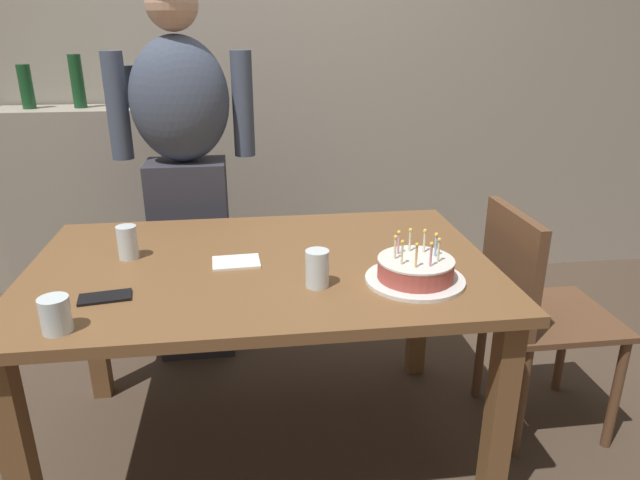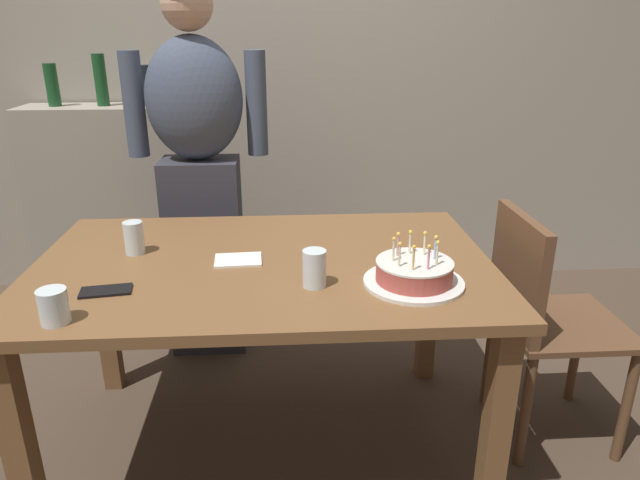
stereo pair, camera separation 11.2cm
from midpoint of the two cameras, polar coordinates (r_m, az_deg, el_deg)
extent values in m
plane|color=#47382B|center=(2.27, -3.53, -19.64)|extent=(10.00, 10.00, 0.00)
cube|color=#9E9384|center=(3.29, -4.23, 17.68)|extent=(5.20, 0.10, 2.60)
cube|color=brown|center=(1.88, -4.00, -2.59)|extent=(1.50, 0.96, 0.03)
cube|color=brown|center=(1.86, -26.34, -18.49)|extent=(0.07, 0.07, 0.70)
cube|color=brown|center=(1.85, 19.02, -17.63)|extent=(0.07, 0.07, 0.70)
cube|color=brown|center=(2.51, -19.60, -6.94)|extent=(0.07, 0.07, 0.70)
cube|color=brown|center=(2.50, 12.10, -6.26)|extent=(0.07, 0.07, 0.70)
cylinder|color=white|center=(1.73, 11.21, -4.21)|extent=(0.30, 0.30, 0.01)
cylinder|color=#B24C42|center=(1.72, 11.29, -3.18)|extent=(0.23, 0.23, 0.06)
cylinder|color=silver|center=(1.71, 11.36, -2.23)|extent=(0.23, 0.23, 0.01)
cylinder|color=#93B7DB|center=(1.73, 13.34, -0.94)|extent=(0.01, 0.01, 0.06)
sphere|color=#F9C64C|center=(1.71, 13.44, 0.25)|extent=(0.01, 0.01, 0.01)
cylinder|color=beige|center=(1.75, 12.27, -0.52)|extent=(0.01, 0.01, 0.06)
sphere|color=#F9C64C|center=(1.74, 12.36, 0.66)|extent=(0.01, 0.01, 0.01)
cylinder|color=beige|center=(1.75, 10.84, -0.40)|extent=(0.01, 0.01, 0.06)
sphere|color=#F9C64C|center=(1.74, 10.92, 0.78)|extent=(0.01, 0.01, 0.01)
cylinder|color=pink|center=(1.73, 9.66, -0.62)|extent=(0.01, 0.01, 0.06)
sphere|color=#F9C64C|center=(1.72, 9.74, 0.57)|extent=(0.01, 0.01, 0.01)
cylinder|color=beige|center=(1.69, 9.28, -1.12)|extent=(0.01, 0.01, 0.06)
sphere|color=#F9C64C|center=(1.67, 9.35, 0.10)|extent=(0.01, 0.01, 0.01)
cylinder|color=beige|center=(1.65, 9.91, -1.65)|extent=(0.01, 0.01, 0.06)
sphere|color=#F9C64C|center=(1.64, 9.99, -0.41)|extent=(0.01, 0.01, 0.01)
cylinder|color=#EAB266|center=(1.64, 11.31, -1.97)|extent=(0.01, 0.01, 0.06)
sphere|color=#F9C64C|center=(1.62, 11.40, -0.72)|extent=(0.01, 0.01, 0.01)
cylinder|color=pink|center=(1.65, 12.77, -1.90)|extent=(0.01, 0.01, 0.06)
sphere|color=#F9C64C|center=(1.64, 12.87, -0.66)|extent=(0.01, 0.01, 0.01)
cylinder|color=beige|center=(1.68, 13.56, -1.49)|extent=(0.01, 0.01, 0.06)
sphere|color=#F9C64C|center=(1.67, 13.67, -0.27)|extent=(0.01, 0.01, 0.01)
cylinder|color=silver|center=(2.00, -16.69, 0.20)|extent=(0.07, 0.07, 0.11)
cylinder|color=silver|center=(1.60, -23.42, -6.17)|extent=(0.08, 0.08, 0.09)
cylinder|color=silver|center=(1.67, 1.35, -2.90)|extent=(0.07, 0.07, 0.11)
cube|color=black|center=(1.75, -19.03, -4.88)|extent=(0.15, 0.09, 0.01)
cube|color=white|center=(1.88, -6.54, -1.99)|extent=(0.16, 0.12, 0.01)
cube|color=#33333D|center=(2.69, -10.22, -1.66)|extent=(0.34, 0.23, 0.92)
ellipsoid|color=#424C60|center=(2.51, -11.27, 13.74)|extent=(0.41, 0.27, 0.52)
sphere|color=tan|center=(2.50, -11.90, 22.20)|extent=(0.21, 0.21, 0.21)
cylinder|color=#424C60|center=(2.52, -5.12, 13.48)|extent=(0.09, 0.09, 0.44)
cylinder|color=#424C60|center=(2.59, -17.01, 12.87)|extent=(0.09, 0.09, 0.44)
cube|color=brown|center=(2.27, 24.49, -7.65)|extent=(0.42, 0.42, 0.02)
cube|color=brown|center=(2.10, 20.74, -2.96)|extent=(0.04, 0.40, 0.40)
cylinder|color=brown|center=(2.34, 29.68, -14.39)|extent=(0.04, 0.04, 0.45)
cylinder|color=brown|center=(2.59, 25.49, -10.11)|extent=(0.04, 0.04, 0.45)
cylinder|color=brown|center=(2.17, 21.39, -15.75)|extent=(0.04, 0.04, 0.45)
cylinder|color=brown|center=(2.44, 17.95, -10.93)|extent=(0.04, 0.04, 0.45)
cube|color=#9E9384|center=(3.31, -18.83, 3.30)|extent=(0.87, 0.30, 1.08)
cylinder|color=#194723|center=(3.27, -24.43, 14.01)|extent=(0.06, 0.06, 0.21)
cylinder|color=#194723|center=(3.19, -20.23, 14.85)|extent=(0.06, 0.06, 0.26)
cylinder|color=black|center=(3.14, -15.73, 14.73)|extent=(0.08, 0.08, 0.20)
camera|label=1|loc=(0.06, -88.19, 0.68)|focal=31.84mm
camera|label=2|loc=(0.06, 91.81, -0.68)|focal=31.84mm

